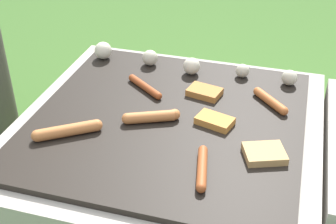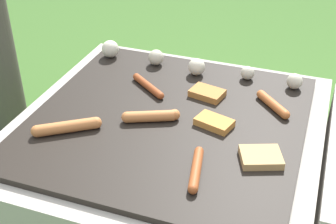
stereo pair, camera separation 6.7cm
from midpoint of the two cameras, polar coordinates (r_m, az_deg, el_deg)
name	(u,v)px [view 2 (the right image)]	position (r m, az deg, el deg)	size (l,w,h in m)	color
ground_plane	(168,211)	(1.54, 1.27, -11.95)	(14.00, 14.00, 0.00)	#3D6628
grill	(168,168)	(1.42, 1.36, -6.87)	(0.84, 0.84, 0.36)	#B2AA9E
sausage_mid_left	(67,127)	(1.27, -10.77, -1.82)	(0.16, 0.12, 0.03)	#C6753D
sausage_front_right	(273,104)	(1.39, 14.00, 0.91)	(0.11, 0.12, 0.03)	#B7602D
sausage_back_left	(148,86)	(1.44, -1.12, 3.18)	(0.14, 0.11, 0.02)	#93421E
sausage_front_center	(196,169)	(1.12, 5.17, -7.00)	(0.05, 0.16, 0.02)	#A34C23
sausage_front_left	(151,116)	(1.29, -0.66, -0.55)	(0.15, 0.08, 0.03)	#C6753D
bread_slice_left	(261,157)	(1.18, 12.86, -5.42)	(0.12, 0.11, 0.02)	tan
bread_slice_right	(214,122)	(1.28, 7.14, -1.29)	(0.11, 0.09, 0.02)	#D18438
bread_slice_center	(207,93)	(1.41, 6.15, 2.28)	(0.11, 0.09, 0.02)	#B27033
mushroom_row	(182,62)	(1.55, 2.96, 6.07)	(0.68, 0.08, 0.06)	beige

